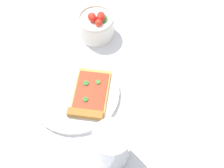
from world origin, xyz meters
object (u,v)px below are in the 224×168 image
object	(u,v)px
plate	(75,93)
paper_napkin	(166,91)
salad_bowl	(96,25)
soda_glass	(112,146)
pizza_slice_main	(90,96)

from	to	relation	value
plate	paper_napkin	world-z (taller)	plate
salad_bowl	soda_glass	xyz separation A→B (m)	(-0.09, -0.37, 0.02)
soda_glass	salad_bowl	bearing A→B (deg)	76.74
salad_bowl	paper_napkin	xyz separation A→B (m)	(0.11, -0.26, -0.04)
salad_bowl	pizza_slice_main	bearing A→B (deg)	-112.98
pizza_slice_main	paper_napkin	size ratio (longest dim) A/B	1.25
plate	pizza_slice_main	distance (m)	0.05
plate	pizza_slice_main	world-z (taller)	pizza_slice_main
plate	salad_bowl	distance (m)	0.22
plate	soda_glass	size ratio (longest dim) A/B	1.87
plate	salad_bowl	size ratio (longest dim) A/B	2.21
paper_napkin	soda_glass	bearing A→B (deg)	-150.30
plate	salad_bowl	xyz separation A→B (m)	(0.12, 0.18, 0.03)
salad_bowl	soda_glass	bearing A→B (deg)	-103.26
pizza_slice_main	salad_bowl	world-z (taller)	salad_bowl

